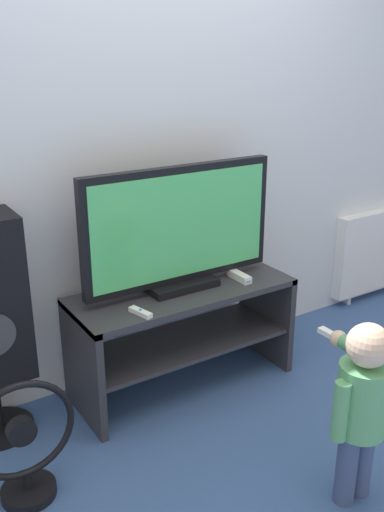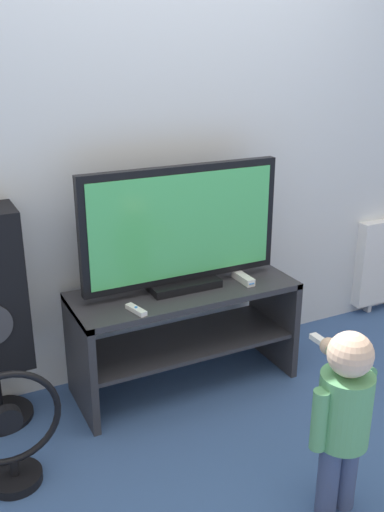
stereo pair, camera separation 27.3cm
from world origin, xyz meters
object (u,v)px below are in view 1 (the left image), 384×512
object	(u,v)px
television	(180,230)
game_console	(239,276)
child	(360,399)
radiator	(378,250)
floor_fan	(23,447)
remote_primary	(140,312)

from	to	relation	value
television	game_console	world-z (taller)	television
child	television	bearing A→B (deg)	97.34
television	child	distance (m)	1.15
game_console	radiator	world-z (taller)	radiator
floor_fan	radiator	bearing A→B (deg)	12.26
child	floor_fan	xyz separation A→B (m)	(-1.09, 0.69, -0.22)
floor_fan	radiator	size ratio (longest dim) A/B	0.66
television	remote_primary	distance (m)	0.46
television	remote_primary	world-z (taller)	television
television	child	bearing A→B (deg)	-82.66
game_console	floor_fan	distance (m)	1.34
remote_primary	floor_fan	size ratio (longest dim) A/B	0.26
remote_primary	radiator	bearing A→B (deg)	10.36
remote_primary	television	bearing A→B (deg)	28.02
game_console	child	bearing A→B (deg)	-99.99
game_console	television	bearing A→B (deg)	165.79
game_console	remote_primary	bearing A→B (deg)	-171.93
floor_fan	radiator	xyz separation A→B (m)	(2.73, 0.59, 0.11)
remote_primary	radiator	xyz separation A→B (m)	(2.09, 0.38, -0.22)
television	child	world-z (taller)	television
floor_fan	radiator	distance (m)	2.79
television	floor_fan	size ratio (longest dim) A/B	1.97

